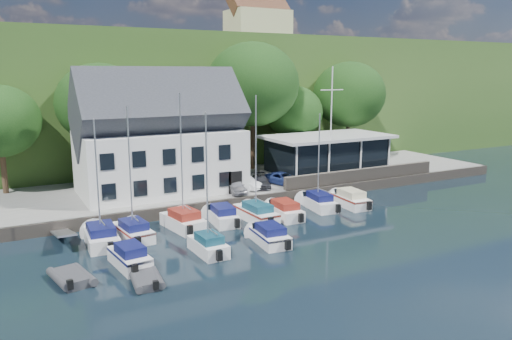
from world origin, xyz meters
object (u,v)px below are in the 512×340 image
object	(u,v)px
club_pavilion	(327,154)
boat_r2_0	(130,255)
boat_r1_5	(283,209)
boat_r1_2	(182,167)
dinghy_1	(146,278)
flagpole	(331,124)
boat_r1_6	(319,159)
car_silver	(236,186)
boat_r1_1	(130,180)
boat_r2_2	(269,233)
boat_r1_7	(349,198)
boat_r1_0	(97,180)
car_dgrey	(261,181)
boat_r1_3	(222,214)
boat_r1_4	(256,165)
boat_r2_1	(207,190)
dinghy_0	(71,276)
car_blue	(283,178)
harbor_building	(160,144)
car_white	(246,183)

from	to	relation	value
club_pavilion	boat_r2_0	xyz separation A→B (m)	(-24.50, -13.64, -2.31)
club_pavilion	boat_r1_5	size ratio (longest dim) A/B	2.11
boat_r1_2	dinghy_1	bearing A→B (deg)	-129.85
flagpole	boat_r1_6	world-z (taller)	flagpole
car_silver	boat_r1_1	size ratio (longest dim) A/B	0.40
club_pavilion	boat_r1_1	size ratio (longest dim) A/B	1.54
boat_r1_6	boat_r2_2	size ratio (longest dim) A/B	1.53
boat_r1_6	boat_r1_2	bearing A→B (deg)	-172.11
boat_r1_5	boat_r2_0	distance (m)	14.46
boat_r1_7	boat_r1_0	bearing A→B (deg)	-175.25
car_silver	car_dgrey	size ratio (longest dim) A/B	0.91
boat_r1_3	boat_r1_4	distance (m)	4.68
flagpole	boat_r1_6	size ratio (longest dim) A/B	1.28
boat_r1_0	boat_r2_1	xyz separation A→B (m)	(5.81, -5.04, -0.25)
flagpole	dinghy_0	bearing A→B (deg)	-156.42
boat_r1_1	dinghy_0	distance (m)	8.57
dinghy_1	boat_r1_4	bearing A→B (deg)	41.32
boat_r1_1	boat_r1_5	xyz separation A→B (m)	(12.19, -0.40, -3.57)
boat_r1_7	boat_r2_0	xyz separation A→B (m)	(-20.64, -4.92, -0.01)
boat_r1_4	club_pavilion	bearing A→B (deg)	31.19
car_blue	boat_r1_6	size ratio (longest dim) A/B	0.41
boat_r1_4	boat_r2_2	world-z (taller)	boat_r1_4
harbor_building	car_white	distance (m)	8.59
boat_r1_0	boat_r1_4	distance (m)	12.07
car_blue	boat_r1_5	size ratio (longest dim) A/B	0.57
boat_r1_5	dinghy_1	bearing A→B (deg)	-146.93
boat_r1_7	car_white	bearing A→B (deg)	142.64
car_silver	car_dgrey	distance (m)	3.12
boat_r1_6	boat_r1_7	size ratio (longest dim) A/B	1.37
boat_r1_2	boat_r1_5	world-z (taller)	boat_r1_2
boat_r2_1	boat_r1_3	bearing A→B (deg)	56.35
boat_r1_5	dinghy_1	xyz separation A→B (m)	(-13.51, -7.63, -0.39)
boat_r1_1	dinghy_1	bearing A→B (deg)	-105.74
boat_r1_4	boat_r2_0	xyz separation A→B (m)	(-11.33, -4.98, -3.76)
boat_r2_2	dinghy_1	size ratio (longest dim) A/B	2.03
flagpole	boat_r2_0	bearing A→B (deg)	-154.78
car_white	boat_r1_3	bearing A→B (deg)	-146.32
car_blue	boat_r1_4	world-z (taller)	boat_r1_4
car_dgrey	boat_r1_5	bearing A→B (deg)	-82.60
boat_r1_4	boat_r2_2	bearing A→B (deg)	-110.87
boat_r1_0	dinghy_1	distance (m)	8.95
boat_r2_0	dinghy_0	xyz separation A→B (m)	(-3.47, -0.73, -0.36)
car_dgrey	boat_r1_2	xyz separation A→B (m)	(-9.71, -5.65, 3.17)
boat_r1_5	boat_r2_1	world-z (taller)	boat_r2_1
car_dgrey	boat_r2_2	xyz separation A→B (m)	(-5.59, -11.43, -0.87)
club_pavilion	car_blue	size ratio (longest dim) A/B	3.68
boat_r1_6	boat_r1_1	bearing A→B (deg)	-170.34
boat_r1_5	boat_r1_0	bearing A→B (deg)	-177.31
boat_r1_4	dinghy_0	world-z (taller)	boat_r1_4
car_blue	dinghy_1	bearing A→B (deg)	-156.06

